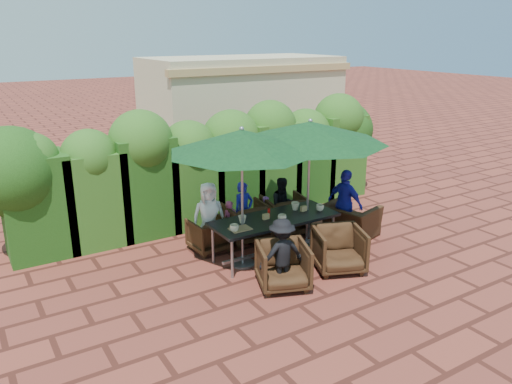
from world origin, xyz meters
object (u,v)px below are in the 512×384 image
dining_table (274,222)px  chair_near_right (339,247)px  umbrella_right (310,132)px  chair_end_right (351,215)px  chair_far_left (209,233)px  chair_far_right (285,213)px  umbrella_left (242,141)px  chair_near_left (283,264)px  chair_far_mid (246,220)px

dining_table → chair_near_right: (0.64, -1.03, -0.26)m
umbrella_right → chair_end_right: umbrella_right is taller
dining_table → chair_end_right: 1.87m
chair_far_left → chair_far_right: chair_far_right is taller
umbrella_right → umbrella_left: bearing=-178.7°
chair_far_left → chair_near_left: chair_near_left is taller
chair_far_mid → chair_near_right: size_ratio=0.99×
umbrella_right → chair_near_right: umbrella_right is taller
umbrella_left → chair_far_mid: bearing=56.1°
umbrella_left → umbrella_right: bearing=1.3°
chair_near_right → umbrella_right: bearing=105.3°
dining_table → umbrella_left: 1.67m
dining_table → chair_near_right: bearing=-58.2°
umbrella_right → chair_near_left: bearing=-140.2°
dining_table → umbrella_left: bearing=179.2°
chair_far_right → umbrella_left: bearing=40.1°
umbrella_left → chair_near_left: umbrella_left is taller
chair_far_left → chair_near_left: 1.94m
chair_far_right → dining_table: bearing=56.6°
chair_near_left → chair_near_right: (1.16, -0.00, 0.01)m
umbrella_left → chair_far_right: size_ratio=2.91×
umbrella_left → chair_far_mid: (0.62, 0.92, -1.80)m
chair_far_mid → umbrella_right: bearing=137.6°
umbrella_left → chair_end_right: bearing=0.3°
umbrella_left → chair_end_right: 3.09m
dining_table → chair_far_mid: (-0.04, 0.93, -0.26)m
chair_near_left → chair_end_right: (2.38, 1.05, 0.02)m
chair_end_right → umbrella_left: bearing=75.3°
chair_far_left → chair_far_right: 1.70m
umbrella_left → chair_near_right: size_ratio=3.00×
chair_far_right → chair_end_right: size_ratio=0.87×
chair_far_mid → chair_near_left: 2.02m
chair_near_right → chair_far_left: bearing=150.9°
chair_far_mid → chair_far_right: chair_far_right is taller
chair_near_left → umbrella_left: bearing=118.6°
umbrella_right → chair_far_mid: bearing=132.5°
umbrella_right → chair_far_left: (-1.66, 0.83, -1.87)m
chair_near_left → chair_end_right: bearing=44.8°
chair_near_left → chair_near_right: size_ratio=0.97×
chair_far_right → chair_near_right: bearing=95.5°
dining_table → chair_far_left: bearing=135.4°
umbrella_left → chair_far_left: bearing=104.7°
chair_near_right → chair_end_right: size_ratio=0.85×
umbrella_right → chair_far_right: bearing=86.8°
chair_near_right → chair_near_left: bearing=-157.9°
umbrella_left → chair_far_left: 2.07m
umbrella_right → chair_far_right: size_ratio=3.28×
dining_table → chair_far_mid: size_ratio=2.84×
chair_far_mid → umbrella_left: bearing=61.1°
umbrella_left → chair_near_right: (1.30, -1.04, -1.80)m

